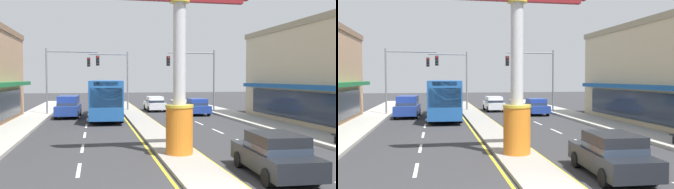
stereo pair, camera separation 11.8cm
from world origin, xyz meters
The scene contains 13 objects.
median_strip centered at (0.00, 18.00, 0.07)m, with size 1.86×52.00×0.14m, color gray.
sidewalk_left centered at (-8.89, 16.00, 0.09)m, with size 2.71×60.00×0.18m, color #ADA89E.
sidewalk_right centered at (8.89, 16.00, 0.09)m, with size 2.71×60.00×0.18m, color #ADA89E.
lane_markings centered at (0.00, 16.65, 0.00)m, with size 8.60×52.00×0.01m.
district_sign centered at (0.00, 6.34, 4.24)m, with size 6.22×1.24×8.17m.
traffic_light_left_side centered at (-6.16, 26.19, 4.25)m, with size 4.86×0.46×6.20m.
traffic_light_right_side centered at (6.16, 25.57, 4.25)m, with size 4.86×0.46×6.20m.
traffic_light_median_far centered at (-1.72, 29.43, 4.19)m, with size 4.20×0.46×6.20m.
bus_near_right_lane centered at (-2.58, 22.85, 1.87)m, with size 2.99×11.30×3.26m.
sedan_far_right_lane centered at (2.58, 29.19, 0.79)m, with size 1.89×4.33×1.53m.
suv_near_left_lane centered at (-5.88, 24.27, 0.98)m, with size 2.11×4.67×1.90m.
sedan_mid_left_lane centered at (5.88, 24.54, 0.79)m, with size 1.90×4.33×1.53m.
sedan_far_left_oncoming centered at (2.58, 2.58, 0.79)m, with size 1.99×4.38×1.53m.
Camera 1 is at (-3.62, -9.40, 3.45)m, focal length 39.76 mm.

